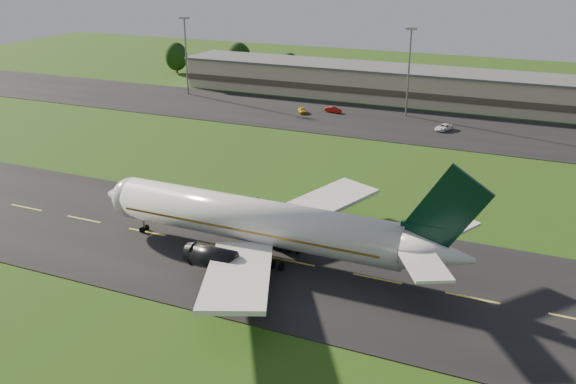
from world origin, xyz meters
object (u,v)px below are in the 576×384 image
at_px(light_mast_west, 186,47).
at_px(light_mast_centre, 409,62).
at_px(terminal, 428,87).
at_px(service_vehicle_b, 333,110).
at_px(airliner, 262,223).
at_px(service_vehicle_a, 302,110).
at_px(service_vehicle_c, 444,127).

bearing_deg(light_mast_west, light_mast_centre, 0.00).
xyz_separation_m(terminal, light_mast_west, (-61.40, -16.18, 8.75)).
bearing_deg(light_mast_west, service_vehicle_b, -5.23).
bearing_deg(terminal, airliner, -89.76).
distance_m(terminal, service_vehicle_a, 34.35).
distance_m(terminal, service_vehicle_b, 27.28).
xyz_separation_m(airliner, service_vehicle_b, (-18.52, 76.05, -3.90)).
relative_size(light_mast_centre, service_vehicle_b, 5.06).
relative_size(light_mast_centre, service_vehicle_c, 4.12).
distance_m(light_mast_west, light_mast_centre, 60.00).
bearing_deg(service_vehicle_c, terminal, 129.81).
height_order(light_mast_centre, service_vehicle_a, light_mast_centre).
distance_m(airliner, service_vehicle_c, 71.28).
bearing_deg(service_vehicle_b, light_mast_centre, -66.12).
distance_m(terminal, service_vehicle_c, 27.43).
distance_m(light_mast_west, service_vehicle_c, 72.38).
bearing_deg(light_mast_centre, service_vehicle_b, -166.68).
bearing_deg(light_mast_west, service_vehicle_a, -11.42).
relative_size(airliner, terminal, 0.35).
relative_size(service_vehicle_b, service_vehicle_c, 0.81).
relative_size(terminal, light_mast_west, 7.13).
relative_size(light_mast_centre, service_vehicle_a, 5.22).
bearing_deg(service_vehicle_a, service_vehicle_c, -36.03).
bearing_deg(terminal, service_vehicle_a, -136.41).
xyz_separation_m(terminal, light_mast_centre, (-1.40, -16.18, 8.75)).
bearing_deg(service_vehicle_b, light_mast_west, 95.33).
bearing_deg(service_vehicle_b, service_vehicle_a, 127.88).
distance_m(service_vehicle_b, service_vehicle_c, 28.02).
bearing_deg(light_mast_west, service_vehicle_c, -7.56).
bearing_deg(airliner, service_vehicle_c, 83.39).
distance_m(light_mast_west, service_vehicle_b, 45.08).
distance_m(airliner, light_mast_centre, 80.44).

